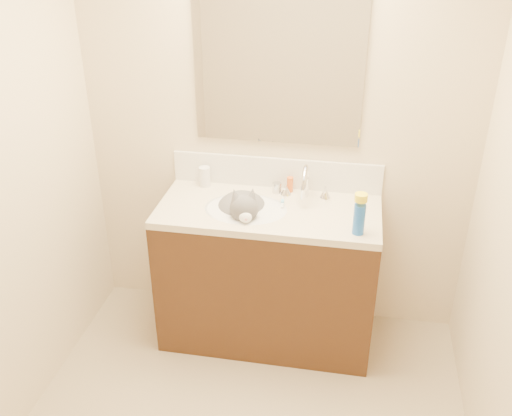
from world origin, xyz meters
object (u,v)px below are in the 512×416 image
at_px(cat, 242,211).
at_px(spray_can, 359,219).
at_px(vanity_cabinet, 268,277).
at_px(silver_jar, 277,188).
at_px(amber_bottle, 290,184).
at_px(pill_bottle, 205,177).
at_px(basin, 246,220).
at_px(faucet, 305,185).

xyz_separation_m(cat, spray_can, (0.62, -0.18, 0.11)).
relative_size(vanity_cabinet, silver_jar, 20.18).
distance_m(cat, amber_bottle, 0.33).
relative_size(pill_bottle, silver_jar, 1.95).
relative_size(basin, amber_bottle, 5.06).
height_order(vanity_cabinet, pill_bottle, pill_bottle).
height_order(faucet, amber_bottle, faucet).
relative_size(vanity_cabinet, cat, 2.78).
distance_m(pill_bottle, spray_can, 0.97).
xyz_separation_m(faucet, cat, (-0.32, -0.15, -0.12)).
height_order(cat, pill_bottle, cat).
relative_size(vanity_cabinet, spray_can, 7.53).
bearing_deg(silver_jar, pill_bottle, 178.20).
relative_size(basin, silver_jar, 7.57).
bearing_deg(spray_can, cat, 164.24).
bearing_deg(faucet, vanity_cabinet, -142.71).
height_order(vanity_cabinet, faucet, faucet).
distance_m(basin, spray_can, 0.64).
bearing_deg(pill_bottle, spray_can, -23.78).
bearing_deg(faucet, silver_jar, 161.17).
xyz_separation_m(pill_bottle, amber_bottle, (0.49, 0.01, -0.01)).
bearing_deg(faucet, pill_bottle, 173.28).
distance_m(basin, silver_jar, 0.28).
distance_m(vanity_cabinet, amber_bottle, 0.55).
height_order(vanity_cabinet, cat, cat).
bearing_deg(vanity_cabinet, pill_bottle, 153.14).
xyz_separation_m(pill_bottle, spray_can, (0.89, -0.39, 0.02)).
distance_m(cat, pill_bottle, 0.35).
bearing_deg(faucet, amber_bottle, 139.18).
bearing_deg(cat, faucet, 7.06).
xyz_separation_m(pill_bottle, silver_jar, (0.42, -0.01, -0.03)).
distance_m(vanity_cabinet, basin, 0.40).
relative_size(basin, spray_can, 2.83).
xyz_separation_m(vanity_cabinet, silver_jar, (0.02, 0.19, 0.48)).
bearing_deg(amber_bottle, basin, -129.95).
relative_size(basin, cat, 1.04).
bearing_deg(basin, cat, 136.96).
bearing_deg(vanity_cabinet, spray_can, -21.03).
bearing_deg(pill_bottle, vanity_cabinet, -26.86).
distance_m(vanity_cabinet, faucet, 0.58).
height_order(pill_bottle, silver_jar, pill_bottle).
bearing_deg(basin, pill_bottle, 140.57).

